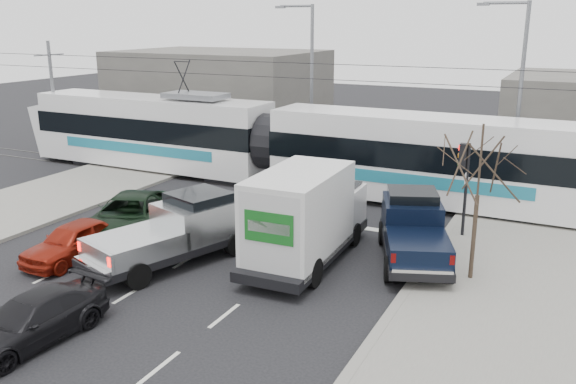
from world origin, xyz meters
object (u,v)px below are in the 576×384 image
at_px(traffic_signal, 464,169).
at_px(box_truck, 306,217).
at_px(silver_pickup, 182,229).
at_px(navy_pickup, 413,228).
at_px(bare_tree, 480,168).
at_px(red_car, 74,241).
at_px(tram, 272,143).
at_px(dark_car, 32,320).
at_px(street_lamp_near, 516,88).
at_px(street_lamp_far, 309,75).
at_px(green_car, 130,216).

height_order(traffic_signal, box_truck, traffic_signal).
xyz_separation_m(silver_pickup, navy_pickup, (7.23, 3.62, -0.00)).
distance_m(bare_tree, box_truck, 5.93).
bearing_deg(red_car, box_truck, 26.80).
relative_size(silver_pickup, red_car, 1.68).
bearing_deg(bare_tree, silver_pickup, -165.15).
bearing_deg(red_car, navy_pickup, 28.90).
bearing_deg(tram, traffic_signal, -20.69).
bearing_deg(navy_pickup, dark_car, -147.08).
bearing_deg(traffic_signal, bare_tree, -74.24).
bearing_deg(street_lamp_near, street_lamp_far, 170.13).
distance_m(street_lamp_near, dark_car, 22.90).
distance_m(street_lamp_far, dark_car, 22.96).
height_order(tram, box_truck, tram).
bearing_deg(red_car, street_lamp_far, 89.12).
distance_m(tram, dark_car, 17.04).
xyz_separation_m(street_lamp_near, navy_pickup, (-1.94, -10.38, -3.97)).
xyz_separation_m(silver_pickup, dark_car, (-0.20, -6.41, -0.52)).
xyz_separation_m(street_lamp_far, tram, (0.46, -5.52, -2.97)).
distance_m(bare_tree, dark_car, 13.52).
height_order(box_truck, dark_car, box_truck).
relative_size(bare_tree, green_car, 0.89).
height_order(traffic_signal, silver_pickup, traffic_signal).
relative_size(street_lamp_far, silver_pickup, 1.35).
relative_size(street_lamp_near, dark_car, 2.09).
distance_m(street_lamp_far, red_car, 18.21).
xyz_separation_m(street_lamp_far, dark_car, (2.13, -22.41, -4.49)).
distance_m(traffic_signal, green_car, 12.95).
xyz_separation_m(street_lamp_far, green_car, (-1.00, -14.79, -4.33)).
bearing_deg(traffic_signal, box_truck, -132.11).
bearing_deg(box_truck, navy_pickup, 29.00).
height_order(silver_pickup, dark_car, silver_pickup).
distance_m(traffic_signal, street_lamp_far, 14.47).
distance_m(bare_tree, red_car, 13.91).
height_order(bare_tree, traffic_signal, bare_tree).
bearing_deg(tram, red_car, -96.83).
bearing_deg(silver_pickup, dark_car, -72.80).
bearing_deg(traffic_signal, street_lamp_far, 138.28).
height_order(box_truck, red_car, box_truck).
bearing_deg(green_car, silver_pickup, -39.88).
height_order(street_lamp_far, navy_pickup, street_lamp_far).
xyz_separation_m(bare_tree, dark_car, (-9.66, -8.91, -3.17)).
height_order(bare_tree, navy_pickup, bare_tree).
bearing_deg(box_truck, tram, 122.03).
bearing_deg(dark_car, silver_pickup, 93.29).
height_order(navy_pickup, red_car, navy_pickup).
relative_size(box_truck, navy_pickup, 1.17).
height_order(silver_pickup, green_car, silver_pickup).
bearing_deg(street_lamp_near, navy_pickup, -100.57).
bearing_deg(street_lamp_far, box_truck, -66.20).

